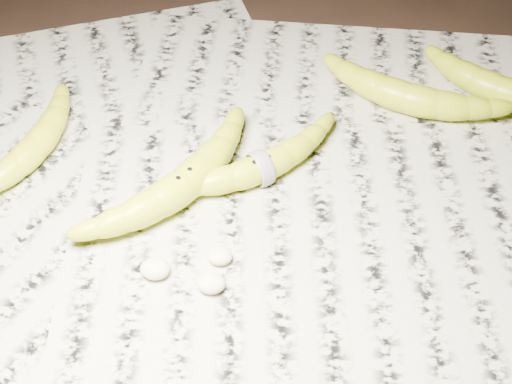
# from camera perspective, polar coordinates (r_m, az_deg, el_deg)

# --- Properties ---
(ground) EXTENTS (3.00, 3.00, 0.00)m
(ground) POSITION_cam_1_polar(r_m,az_deg,el_deg) (0.79, -1.95, -2.36)
(ground) COLOR black
(ground) RESTS_ON ground
(newspaper_patch) EXTENTS (0.90, 0.70, 0.01)m
(newspaper_patch) POSITION_cam_1_polar(r_m,az_deg,el_deg) (0.81, -4.33, -0.05)
(newspaper_patch) COLOR #ABA892
(newspaper_patch) RESTS_ON ground
(banana_left_b) EXTENTS (0.11, 0.19, 0.04)m
(banana_left_b) POSITION_cam_1_polar(r_m,az_deg,el_deg) (0.87, -17.32, 3.60)
(banana_left_b) COLOR yellow
(banana_left_b) RESTS_ON newspaper_patch
(banana_center) EXTENTS (0.19, 0.22, 0.04)m
(banana_center) POSITION_cam_1_polar(r_m,az_deg,el_deg) (0.79, -5.82, 0.77)
(banana_center) COLOR yellow
(banana_center) RESTS_ON newspaper_patch
(banana_taped) EXTENTS (0.20, 0.16, 0.03)m
(banana_taped) POSITION_cam_1_polar(r_m,az_deg,el_deg) (0.81, 0.35, 2.10)
(banana_taped) COLOR yellow
(banana_taped) RESTS_ON newspaper_patch
(banana_upper_a) EXTENTS (0.22, 0.13, 0.04)m
(banana_upper_a) POSITION_cam_1_polar(r_m,az_deg,el_deg) (0.92, 12.04, 7.57)
(banana_upper_a) COLOR yellow
(banana_upper_a) RESTS_ON newspaper_patch
(banana_upper_b) EXTENTS (0.20, 0.14, 0.04)m
(banana_upper_b) POSITION_cam_1_polar(r_m,az_deg,el_deg) (0.96, 19.00, 7.89)
(banana_upper_b) COLOR yellow
(banana_upper_b) RESTS_ON newspaper_patch
(measuring_tape) EXTENTS (0.03, 0.04, 0.04)m
(measuring_tape) POSITION_cam_1_polar(r_m,az_deg,el_deg) (0.81, 0.35, 2.10)
(measuring_tape) COLOR white
(measuring_tape) RESTS_ON newspaper_patch
(flesh_chunk_a) EXTENTS (0.03, 0.03, 0.02)m
(flesh_chunk_a) POSITION_cam_1_polar(r_m,az_deg,el_deg) (0.74, -8.11, -5.91)
(flesh_chunk_a) COLOR beige
(flesh_chunk_a) RESTS_ON newspaper_patch
(flesh_chunk_b) EXTENTS (0.03, 0.02, 0.02)m
(flesh_chunk_b) POSITION_cam_1_polar(r_m,az_deg,el_deg) (0.72, -3.63, -7.12)
(flesh_chunk_b) COLOR beige
(flesh_chunk_b) RESTS_ON newspaper_patch
(flesh_chunk_c) EXTENTS (0.03, 0.02, 0.02)m
(flesh_chunk_c) POSITION_cam_1_polar(r_m,az_deg,el_deg) (0.74, -2.93, -4.96)
(flesh_chunk_c) COLOR beige
(flesh_chunk_c) RESTS_ON newspaper_patch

